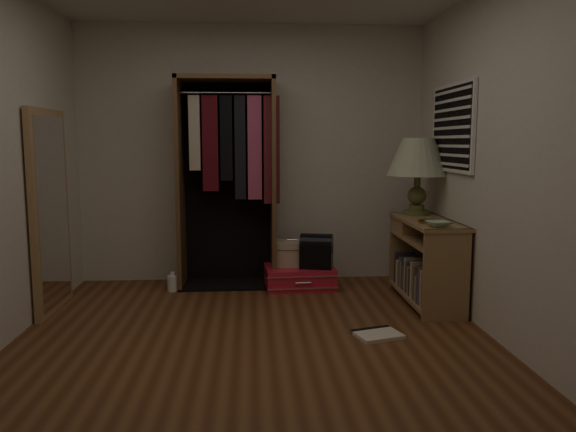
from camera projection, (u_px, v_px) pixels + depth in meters
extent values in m
plane|color=brown|center=(254.00, 347.00, 3.95)|extent=(4.00, 4.00, 0.00)
cube|color=beige|center=(252.00, 155.00, 5.75)|extent=(3.50, 0.02, 2.60)
cube|color=beige|center=(255.00, 182.00, 1.80)|extent=(3.50, 0.02, 2.60)
cube|color=beige|center=(505.00, 161.00, 3.89)|extent=(0.02, 4.00, 2.60)
cube|color=white|center=(453.00, 128.00, 4.84)|extent=(0.03, 0.96, 0.76)
cube|color=black|center=(452.00, 128.00, 4.84)|extent=(0.03, 0.90, 0.70)
cube|color=white|center=(449.00, 164.00, 4.88)|extent=(0.01, 0.88, 0.02)
cube|color=white|center=(450.00, 155.00, 4.87)|extent=(0.01, 0.88, 0.02)
cube|color=white|center=(450.00, 146.00, 4.86)|extent=(0.01, 0.88, 0.02)
cube|color=white|center=(450.00, 137.00, 4.85)|extent=(0.01, 0.88, 0.02)
cube|color=white|center=(451.00, 128.00, 4.84)|extent=(0.01, 0.88, 0.02)
cube|color=white|center=(451.00, 119.00, 4.83)|extent=(0.01, 0.88, 0.02)
cube|color=white|center=(451.00, 110.00, 4.82)|extent=(0.01, 0.88, 0.02)
cube|color=white|center=(452.00, 100.00, 4.81)|extent=(0.01, 0.88, 0.02)
cube|color=white|center=(452.00, 91.00, 4.80)|extent=(0.01, 0.88, 0.02)
cube|color=#99744A|center=(447.00, 276.00, 4.46)|extent=(0.40, 0.03, 0.75)
cube|color=#99744A|center=(410.00, 250.00, 5.52)|extent=(0.40, 0.03, 0.75)
cube|color=#99744A|center=(425.00, 296.00, 5.03)|extent=(0.40, 1.04, 0.03)
cube|color=#99744A|center=(427.00, 240.00, 4.96)|extent=(0.40, 1.04, 0.03)
cube|color=#99744A|center=(428.00, 221.00, 4.94)|extent=(0.42, 1.12, 0.03)
cube|color=brown|center=(447.00, 261.00, 5.00)|extent=(0.02, 1.10, 0.75)
cube|color=#99744A|center=(416.00, 226.00, 5.28)|extent=(0.36, 0.38, 0.13)
cube|color=gray|center=(434.00, 292.00, 4.53)|extent=(0.16, 0.03, 0.30)
cube|color=#4C3833|center=(433.00, 295.00, 4.58)|extent=(0.18, 0.03, 0.22)
cube|color=#B7AD99|center=(430.00, 289.00, 4.62)|extent=(0.16, 0.04, 0.31)
cube|color=brown|center=(429.00, 286.00, 4.67)|extent=(0.18, 0.04, 0.32)
cube|color=#3F4C59|center=(426.00, 289.00, 4.73)|extent=(0.16, 0.04, 0.26)
cube|color=gray|center=(424.00, 289.00, 4.77)|extent=(0.16, 0.03, 0.22)
cube|color=#59594C|center=(426.00, 283.00, 4.82)|extent=(0.22, 0.04, 0.30)
cube|color=#B2724C|center=(420.00, 282.00, 4.86)|extent=(0.15, 0.03, 0.30)
cube|color=beige|center=(423.00, 280.00, 4.91)|extent=(0.22, 0.04, 0.31)
cube|color=#332D38|center=(421.00, 282.00, 4.96)|extent=(0.22, 0.04, 0.24)
cube|color=gray|center=(417.00, 280.00, 5.01)|extent=(0.18, 0.04, 0.25)
cube|color=#4C3833|center=(414.00, 277.00, 5.05)|extent=(0.16, 0.05, 0.28)
cube|color=#B7AD99|center=(414.00, 275.00, 5.10)|extent=(0.18, 0.03, 0.31)
cube|color=brown|center=(411.00, 278.00, 5.16)|extent=(0.15, 0.05, 0.22)
cube|color=#3F4C59|center=(413.00, 274.00, 5.21)|extent=(0.22, 0.03, 0.27)
cube|color=gray|center=(411.00, 275.00, 5.25)|extent=(0.20, 0.03, 0.24)
cube|color=#59594C|center=(408.00, 272.00, 5.29)|extent=(0.17, 0.04, 0.28)
cube|color=#B2724C|center=(406.00, 273.00, 5.33)|extent=(0.16, 0.03, 0.22)
cube|color=beige|center=(404.00, 272.00, 5.39)|extent=(0.16, 0.04, 0.23)
cube|color=#332D38|center=(404.00, 267.00, 5.44)|extent=(0.19, 0.04, 0.29)
cube|color=brown|center=(180.00, 184.00, 5.49)|extent=(0.04, 0.50, 2.05)
cube|color=brown|center=(273.00, 183.00, 5.55)|extent=(0.04, 0.50, 2.05)
cube|color=brown|center=(226.00, 79.00, 5.38)|extent=(0.95, 0.50, 0.04)
cube|color=black|center=(228.00, 182.00, 5.75)|extent=(0.95, 0.02, 2.05)
cube|color=black|center=(228.00, 284.00, 5.65)|extent=(0.95, 0.50, 0.02)
cylinder|color=silver|center=(226.00, 93.00, 5.40)|extent=(0.87, 0.02, 0.02)
cube|color=beige|center=(195.00, 133.00, 5.41)|extent=(0.11, 0.12, 0.71)
cube|color=#590F19|center=(211.00, 144.00, 5.44)|extent=(0.15, 0.13, 0.91)
cube|color=black|center=(226.00, 138.00, 5.44)|extent=(0.12, 0.14, 0.81)
cube|color=black|center=(240.00, 148.00, 5.46)|extent=(0.11, 0.11, 1.00)
cube|color=#BF4C72|center=(255.00, 148.00, 5.47)|extent=(0.14, 0.14, 1.00)
cube|color=maroon|center=(272.00, 150.00, 5.48)|extent=(0.15, 0.12, 1.04)
cube|color=tan|center=(50.00, 211.00, 4.71)|extent=(0.05, 0.80, 1.70)
cube|color=white|center=(53.00, 211.00, 4.71)|extent=(0.01, 0.68, 1.58)
cube|color=red|center=(300.00, 277.00, 5.54)|extent=(0.69, 0.51, 0.21)
cube|color=silver|center=(299.00, 283.00, 5.55)|extent=(0.71, 0.53, 0.01)
cube|color=silver|center=(300.00, 271.00, 5.54)|extent=(0.71, 0.53, 0.01)
cylinder|color=silver|center=(303.00, 283.00, 5.30)|extent=(0.15, 0.03, 0.02)
cube|color=#B8AA8C|center=(292.00, 253.00, 5.58)|extent=(0.37, 0.26, 0.25)
cube|color=brown|center=(292.00, 248.00, 5.57)|extent=(0.38, 0.27, 0.01)
cylinder|color=silver|center=(292.00, 240.00, 5.56)|extent=(0.10, 0.02, 0.02)
cube|color=black|center=(316.00, 256.00, 5.47)|extent=(0.35, 0.27, 0.24)
cylinder|color=black|center=(317.00, 244.00, 5.45)|extent=(0.35, 0.27, 0.20)
cylinder|color=#525A2B|center=(416.00, 212.00, 5.28)|extent=(0.25, 0.25, 0.04)
cylinder|color=#525A2B|center=(416.00, 208.00, 5.28)|extent=(0.15, 0.15, 0.05)
sphere|color=#525A2B|center=(417.00, 196.00, 5.26)|extent=(0.18, 0.18, 0.17)
cylinder|color=#525A2B|center=(417.00, 181.00, 5.25)|extent=(0.06, 0.06, 0.10)
cone|color=beige|center=(418.00, 157.00, 5.22)|extent=(0.59, 0.59, 0.35)
cone|color=white|center=(418.00, 157.00, 5.22)|extent=(0.53, 0.53, 0.33)
cylinder|color=#B28244|center=(435.00, 222.00, 4.75)|extent=(0.34, 0.34, 0.02)
imported|color=#A7C9AA|center=(438.00, 224.00, 4.53)|extent=(0.21, 0.21, 0.05)
cylinder|color=white|center=(173.00, 283.00, 5.41)|extent=(0.11, 0.11, 0.15)
cylinder|color=white|center=(173.00, 274.00, 5.40)|extent=(0.05, 0.05, 0.04)
cube|color=#F2E8CB|center=(378.00, 334.00, 4.15)|extent=(0.39, 0.35, 0.03)
cube|color=black|center=(370.00, 330.00, 4.25)|extent=(0.32, 0.14, 0.03)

